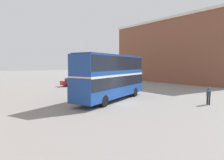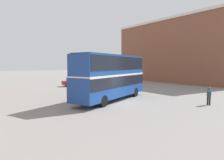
# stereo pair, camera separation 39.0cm
# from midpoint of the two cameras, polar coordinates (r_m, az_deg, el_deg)

# --- Properties ---
(ground_plane) EXTENTS (240.00, 240.00, 0.00)m
(ground_plane) POSITION_cam_midpoint_polar(r_m,az_deg,el_deg) (19.89, 3.20, -6.60)
(ground_plane) COLOR gray
(building_row_right) EXTENTS (11.78, 28.83, 13.50)m
(building_row_right) POSITION_cam_midpoint_polar(r_m,az_deg,el_deg) (48.21, 19.19, 7.70)
(building_row_right) COLOR brown
(building_row_right) RESTS_ON ground_plane
(double_decker_bus) EXTENTS (11.16, 6.61, 4.81)m
(double_decker_bus) POSITION_cam_midpoint_polar(r_m,az_deg,el_deg) (21.16, 0.53, 1.60)
(double_decker_bus) COLOR #194293
(double_decker_bus) RESTS_ON ground_plane
(pedestrian_foreground) EXTENTS (0.54, 0.54, 1.70)m
(pedestrian_foreground) POSITION_cam_midpoint_polar(r_m,az_deg,el_deg) (20.93, 26.45, -3.62)
(pedestrian_foreground) COLOR #232328
(pedestrian_foreground) RESTS_ON ground_plane
(parked_car_kerb_near) EXTENTS (4.42, 1.98, 1.41)m
(parked_car_kerb_near) POSITION_cam_midpoint_polar(r_m,az_deg,el_deg) (35.93, -10.30, -0.56)
(parked_car_kerb_near) COLOR maroon
(parked_car_kerb_near) RESTS_ON ground_plane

